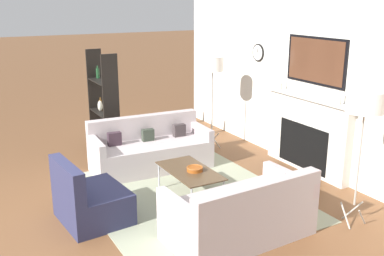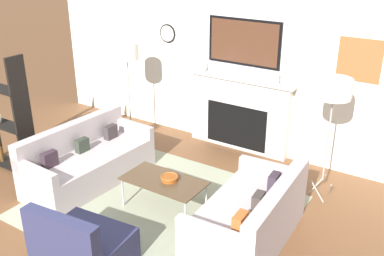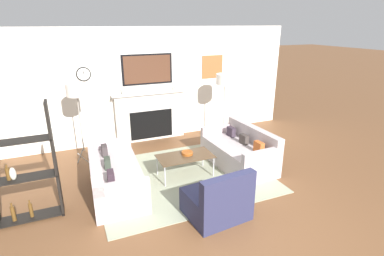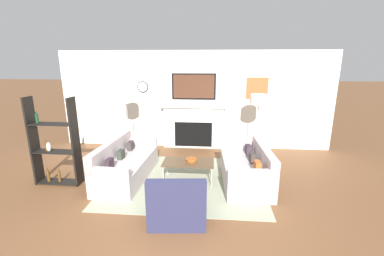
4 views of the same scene
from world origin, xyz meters
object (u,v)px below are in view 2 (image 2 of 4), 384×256
Objects in this scene: coffee_table at (164,182)px; floor_lamp_left at (127,53)px; armchair at (82,249)px; floor_lamp_right at (334,90)px; couch_right at (250,219)px; couch_left at (87,162)px; shelf_unit at (4,116)px; decorative_bowl at (169,178)px.

floor_lamp_left reaches higher than coffee_table.
armchair is 3.43m from floor_lamp_right.
couch_right is at bearing -105.45° from floor_lamp_right.
couch_left is at bearing 180.00° from couch_right.
coffee_table is 2.38m from floor_lamp_right.
floor_lamp_right is (2.92, 1.39, 1.21)m from couch_left.
couch_left reaches higher than couch_right.
armchair is 2.85m from shelf_unit.
shelf_unit is (-2.62, -0.32, 0.42)m from coffee_table.
floor_lamp_left is at bearing 154.48° from couch_right.
shelf_unit is at bearing -157.79° from floor_lamp_right.
floor_lamp_left is at bearing 140.96° from coffee_table.
floor_lamp_right is at bearing 41.38° from coffee_table.
floor_lamp_left is 3.30m from floor_lamp_right.
couch_right is at bearing -0.00° from couch_left.
couch_right is 3.87m from shelf_unit.
coffee_table is 2.68m from shelf_unit.
floor_lamp_right is (1.58, 1.39, 1.11)m from coffee_table.
couch_left is at bearing 179.93° from coffee_table.
shelf_unit is at bearing -172.15° from decorative_bowl.
armchair is (-1.23, -1.38, -0.03)m from couch_right.
floor_lamp_left is 2.07m from shelf_unit.
couch_left is 2.53m from couch_right.
floor_lamp_right is (1.52, 1.35, 1.05)m from decorative_bowl.
couch_left is 1.90m from armchair.
decorative_bowl is at bearing 86.39° from armchair.
armchair reaches higher than coffee_table.
couch_right is 1.88m from floor_lamp_right.
floor_lamp_left is (-0.38, 1.39, 1.23)m from couch_left.
couch_right is 1.20m from coffee_table.
floor_lamp_left reaches higher than couch_left.
armchair is 0.52× the size of shelf_unit.
shelf_unit reaches higher than coffee_table.
armchair is 1.38m from coffee_table.
couch_right is 7.48× the size of decorative_bowl.
coffee_table is at bearing -179.92° from couch_right.
armchair is at bearing -93.61° from decorative_bowl.
floor_lamp_left is at bearing 142.81° from decorative_bowl.
couch_left is 3.45m from floor_lamp_right.
armchair is (1.31, -1.38, -0.03)m from couch_left.
armchair is 0.55× the size of floor_lamp_left.
coffee_table is at bearing -39.04° from floor_lamp_left.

